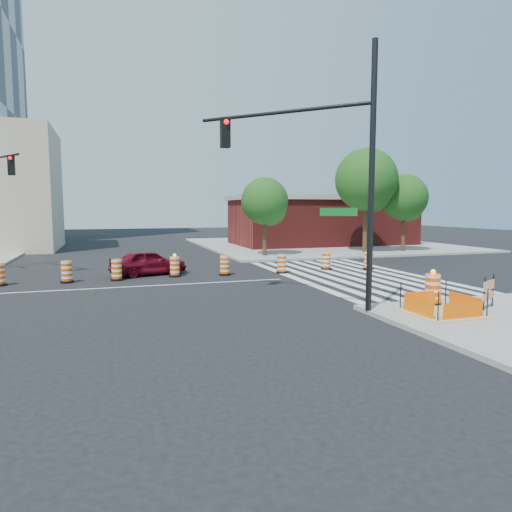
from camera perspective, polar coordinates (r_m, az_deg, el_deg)
name	(u,v)px	position (r m, az deg, el deg)	size (l,w,h in m)	color
ground	(133,287)	(20.96, -15.12, -3.73)	(120.00, 120.00, 0.00)	black
sidewalk_ne	(321,244)	(43.18, 8.15, 1.43)	(22.00, 22.00, 0.15)	gray
crosswalk_east	(352,275)	(24.09, 11.90, -2.39)	(6.75, 13.50, 0.01)	silver
lane_centerline	(133,287)	(20.96, -15.12, -3.72)	(14.00, 0.12, 0.01)	silver
excavation_pit	(442,311)	(15.66, 22.20, -6.40)	(2.20, 2.20, 0.90)	tan
brick_storefront	(322,221)	(43.06, 8.19, 4.41)	(16.50, 8.50, 4.60)	maroon
red_coupe	(148,262)	(24.35, -13.30, -0.77)	(1.56, 3.89, 1.32)	#5C0716
signal_pole_se	(319,156)	(15.70, 7.85, 12.33)	(4.60, 4.71, 8.51)	black
pit_drum	(432,290)	(16.79, 21.19, -4.02)	(0.63, 0.63, 1.24)	black
barricade	(489,290)	(16.95, 27.09, -3.84)	(0.86, 0.48, 1.12)	#ED4D04
tree_north_c	(265,204)	(32.06, 1.15, 6.53)	(3.31, 3.30, 5.61)	#382314
tree_north_d	(367,183)	(35.63, 13.66, 8.82)	(4.67, 4.67, 7.93)	#382314
tree_north_e	(405,200)	(37.36, 18.08, 6.65)	(3.58, 3.58, 6.08)	#382314
median_drum_3	(67,273)	(23.00, -22.58, -1.92)	(0.60, 0.60, 1.02)	black
median_drum_4	(117,271)	(22.91, -17.02, -1.76)	(0.60, 0.60, 1.02)	black
median_drum_5	(175,267)	(23.48, -10.12, -1.38)	(0.60, 0.60, 1.18)	black
median_drum_6	(225,266)	(23.66, -3.93, -1.27)	(0.60, 0.60, 1.02)	black
median_drum_7	(282,264)	(24.39, 3.23, -1.04)	(0.60, 0.60, 1.02)	black
median_drum_8	(326,261)	(26.10, 8.77, -0.64)	(0.60, 0.60, 1.02)	black
median_drum_9	(368,261)	(26.51, 13.87, -0.65)	(0.60, 0.60, 1.02)	black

